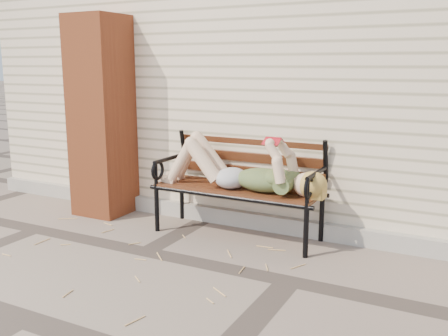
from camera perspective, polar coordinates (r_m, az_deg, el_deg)
The scene contains 7 objects.
ground at distance 3.68m, azimuth 7.42°, elevation -12.70°, with size 80.00×80.00×0.00m, color #79665D.
house_wall at distance 6.27m, azimuth 17.38°, elevation 11.05°, with size 8.00×4.00×3.00m, color beige.
foundation_strip at distance 4.52m, azimuth 11.68°, elevation -7.13°, with size 8.00×0.10×0.15m, color #ACA59C.
brick_pillar at distance 5.22m, azimuth -13.79°, elevation 5.70°, with size 0.50×0.50×2.00m, color #B04F27.
garden_bench at distance 4.48m, azimuth 2.07°, elevation -0.22°, with size 1.62×0.65×1.05m.
reading_woman at distance 4.36m, azimuth 1.51°, elevation -0.09°, with size 1.53×0.35×0.48m.
straw_scatter at distance 4.02m, azimuth -11.09°, elevation -10.58°, with size 2.69×1.58×0.01m.
Camera 1 is at (1.11, -3.17, 1.52)m, focal length 40.00 mm.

